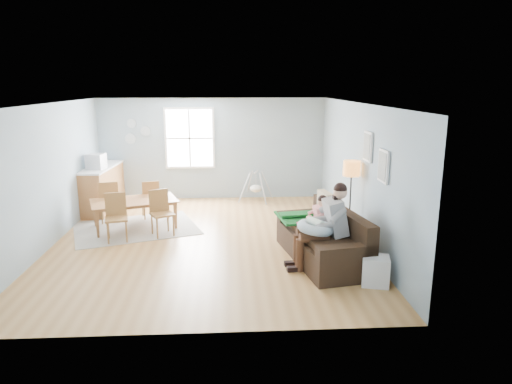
{
  "coord_description": "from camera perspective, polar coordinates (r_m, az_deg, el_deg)",
  "views": [
    {
      "loc": [
        0.46,
        -8.71,
        3.07
      ],
      "look_at": [
        0.96,
        -0.06,
        1.0
      ],
      "focal_mm": 32.0,
      "sensor_mm": 36.0,
      "label": 1
    }
  ],
  "objects": [
    {
      "name": "chair_ne",
      "position": [
        10.8,
        -13.04,
        -0.64
      ],
      "size": [
        0.51,
        0.51,
        0.9
      ],
      "color": "#905C31",
      "rests_on": "rug"
    },
    {
      "name": "counter",
      "position": [
        11.91,
        -18.62,
        0.53
      ],
      "size": [
        0.68,
        1.98,
        1.09
      ],
      "color": "brown",
      "rests_on": "room"
    },
    {
      "name": "infant",
      "position": [
        7.7,
        7.3,
        -3.73
      ],
      "size": [
        0.29,
        0.41,
        0.15
      ],
      "color": "white",
      "rests_on": "nursing_pillow"
    },
    {
      "name": "rug",
      "position": [
        10.28,
        -14.77,
        -4.37
      ],
      "size": [
        3.01,
        2.64,
        0.01
      ],
      "primitive_type": "cube",
      "rotation": [
        0.0,
        0.0,
        0.34
      ],
      "color": "#A39F95",
      "rests_on": "room"
    },
    {
      "name": "room",
      "position": [
        8.74,
        -6.41,
        9.1
      ],
      "size": [
        8.4,
        9.4,
        3.9
      ],
      "color": "#AC763D"
    },
    {
      "name": "window",
      "position": [
        12.3,
        -8.3,
        6.67
      ],
      "size": [
        1.32,
        0.08,
        1.62
      ],
      "color": "white",
      "rests_on": "room"
    },
    {
      "name": "nursing_pillow",
      "position": [
        7.7,
        7.45,
        -4.43
      ],
      "size": [
        0.72,
        0.7,
        0.25
      ],
      "primitive_type": "torus",
      "rotation": [
        0.0,
        0.14,
        0.13
      ],
      "color": "#A3BECC",
      "rests_on": "father"
    },
    {
      "name": "pictures",
      "position": [
        8.15,
        14.67,
        4.4
      ],
      "size": [
        0.05,
        1.34,
        0.74
      ],
      "color": "white",
      "rests_on": "room"
    },
    {
      "name": "floor_lamp",
      "position": [
        8.99,
        11.83,
        2.05
      ],
      "size": [
        0.33,
        0.33,
        1.62
      ],
      "color": "black",
      "rests_on": "room"
    },
    {
      "name": "beige_pillow",
      "position": [
        8.69,
        8.66,
        -1.69
      ],
      "size": [
        0.23,
        0.54,
        0.52
      ],
      "primitive_type": "cube",
      "rotation": [
        0.0,
        0.0,
        0.17
      ],
      "color": "tan",
      "rests_on": "sofa"
    },
    {
      "name": "baby_swing",
      "position": [
        12.13,
        -0.02,
        0.52
      ],
      "size": [
        0.97,
        0.98,
        0.79
      ],
      "color": "#B8B8BD",
      "rests_on": "room"
    },
    {
      "name": "green_throw",
      "position": [
        8.78,
        6.24,
        -3.08
      ],
      "size": [
        1.16,
        1.06,
        0.04
      ],
      "primitive_type": "cube",
      "rotation": [
        0.0,
        0.0,
        0.15
      ],
      "color": "#155D1F",
      "rests_on": "sofa"
    },
    {
      "name": "sofa",
      "position": [
        8.23,
        8.6,
        -6.2
      ],
      "size": [
        1.38,
        2.42,
        0.92
      ],
      "color": "black",
      "rests_on": "room"
    },
    {
      "name": "storage_cube",
      "position": [
        7.43,
        14.62,
        -9.51
      ],
      "size": [
        0.49,
        0.45,
        0.45
      ],
      "color": "silver",
      "rests_on": "room"
    },
    {
      "name": "father",
      "position": [
        7.74,
        8.65,
        -3.84
      ],
      "size": [
        1.05,
        0.5,
        1.47
      ],
      "color": "gray",
      "rests_on": "sofa"
    },
    {
      "name": "toddler",
      "position": [
        8.25,
        7.59,
        -2.86
      ],
      "size": [
        0.58,
        0.31,
        0.89
      ],
      "color": "white",
      "rests_on": "sofa"
    },
    {
      "name": "chair_sw",
      "position": [
        9.49,
        -17.08,
        -2.62
      ],
      "size": [
        0.52,
        0.52,
        0.95
      ],
      "color": "#905C31",
      "rests_on": "rug"
    },
    {
      "name": "chair_nw",
      "position": [
        10.68,
        -17.87,
        -0.87
      ],
      "size": [
        0.52,
        0.52,
        0.96
      ],
      "color": "#905C31",
      "rests_on": "rug"
    },
    {
      "name": "chair_se",
      "position": [
        9.6,
        -11.82,
        -2.15
      ],
      "size": [
        0.57,
        0.57,
        0.94
      ],
      "color": "#905C31",
      "rests_on": "rug"
    },
    {
      "name": "wall_plates",
      "position": [
        12.49,
        -14.8,
        7.3
      ],
      "size": [
        0.67,
        0.02,
        0.66
      ],
      "color": "#899AA5",
      "rests_on": "room"
    },
    {
      "name": "monitor",
      "position": [
        11.43,
        -19.39,
        3.63
      ],
      "size": [
        0.44,
        0.42,
        0.36
      ],
      "color": "#B8B8BD",
      "rests_on": "counter"
    },
    {
      "name": "dining_table",
      "position": [
        10.19,
        -14.87,
        -2.73
      ],
      "size": [
        2.0,
        1.51,
        0.62
      ],
      "primitive_type": "imported",
      "rotation": [
        0.0,
        0.0,
        0.33
      ],
      "color": "brown",
      "rests_on": "rug"
    }
  ]
}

